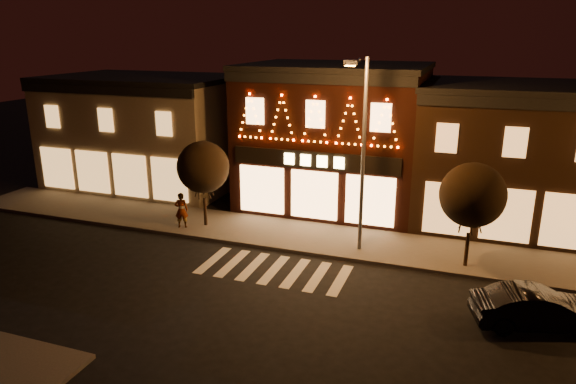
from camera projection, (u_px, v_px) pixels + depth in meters
The scene contains 10 objects.
ground at pixel (235, 314), 19.28m from camera, with size 120.00×120.00×0.00m, color black.
sidewalk_far at pixel (341, 241), 25.81m from camera, with size 44.00×4.00×0.15m, color #47423D.
building_left at pixel (147, 131), 35.00m from camera, with size 12.20×8.28×7.30m.
building_pulp at pixel (335, 136), 30.64m from camera, with size 10.20×8.34×8.30m.
building_right_a at pixel (508, 155), 27.71m from camera, with size 9.20×8.28×7.50m.
streetlamp_mid at pixel (362, 142), 23.01m from camera, with size 0.72×2.03×8.84m.
tree_left at pixel (203, 167), 26.91m from camera, with size 2.71×2.71×4.52m.
tree_right at pixel (473, 195), 22.02m from camera, with size 2.77×2.77×4.63m.
dark_sedan at pixel (537, 309), 18.23m from camera, with size 1.52×4.35×1.43m, color black.
pedestrian at pixel (181, 210), 27.23m from camera, with size 0.69×0.45×1.89m, color gray.
Camera 1 is at (7.64, -15.45, 9.94)m, focal length 32.54 mm.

